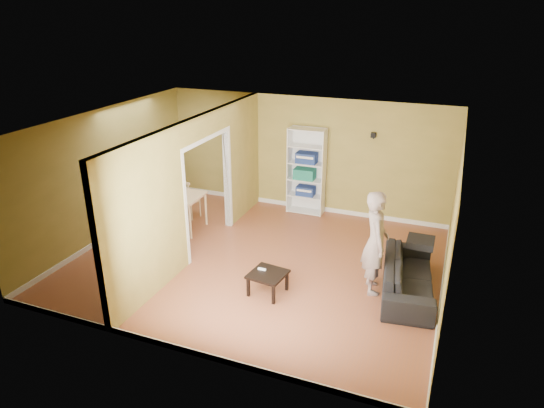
# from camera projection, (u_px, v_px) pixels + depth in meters

# --- Properties ---
(room_shell) EXTENTS (6.50, 6.50, 6.50)m
(room_shell) POSITION_uv_depth(u_px,v_px,m) (257.00, 196.00, 8.52)
(room_shell) COLOR brown
(room_shell) RESTS_ON ground
(partition) EXTENTS (0.22, 5.50, 2.60)m
(partition) POSITION_uv_depth(u_px,v_px,m) (197.00, 187.00, 8.92)
(partition) COLOR #A79444
(partition) RESTS_ON ground
(wall_speaker) EXTENTS (0.10, 0.10, 0.10)m
(wall_speaker) POSITION_uv_depth(u_px,v_px,m) (373.00, 135.00, 10.10)
(wall_speaker) COLOR black
(wall_speaker) RESTS_ON room_shell
(sofa) EXTENTS (2.12, 1.11, 0.77)m
(sofa) POSITION_uv_depth(u_px,v_px,m) (409.00, 271.00, 7.92)
(sofa) COLOR black
(sofa) RESTS_ON ground
(person) EXTENTS (0.89, 0.79, 2.05)m
(person) POSITION_uv_depth(u_px,v_px,m) (376.00, 234.00, 7.73)
(person) COLOR slate
(person) RESTS_ON ground
(bookshelf) EXTENTS (0.82, 0.36, 1.96)m
(bookshelf) POSITION_uv_depth(u_px,v_px,m) (307.00, 171.00, 10.85)
(bookshelf) COLOR white
(bookshelf) RESTS_ON ground
(paper_box_navy_a) EXTENTS (0.40, 0.26, 0.21)m
(paper_box_navy_a) POSITION_uv_depth(u_px,v_px,m) (306.00, 191.00, 10.98)
(paper_box_navy_a) COLOR navy
(paper_box_navy_a) RESTS_ON bookshelf
(paper_box_teal) EXTENTS (0.46, 0.30, 0.24)m
(paper_box_teal) POSITION_uv_depth(u_px,v_px,m) (305.00, 174.00, 10.84)
(paper_box_teal) COLOR #0F8983
(paper_box_teal) RESTS_ON bookshelf
(paper_box_navy_b) EXTENTS (0.45, 0.29, 0.23)m
(paper_box_navy_b) POSITION_uv_depth(u_px,v_px,m) (307.00, 158.00, 10.69)
(paper_box_navy_b) COLOR navy
(paper_box_navy_b) RESTS_ON bookshelf
(coffee_table) EXTENTS (0.56, 0.56, 0.37)m
(coffee_table) POSITION_uv_depth(u_px,v_px,m) (268.00, 276.00, 7.89)
(coffee_table) COLOR black
(coffee_table) RESTS_ON ground
(game_controller) EXTENTS (0.14, 0.04, 0.03)m
(game_controller) POSITION_uv_depth(u_px,v_px,m) (262.00, 269.00, 7.96)
(game_controller) COLOR white
(game_controller) RESTS_ON coffee_table
(dining_table) EXTENTS (1.23, 0.82, 0.77)m
(dining_table) POSITION_uv_depth(u_px,v_px,m) (173.00, 198.00, 10.11)
(dining_table) COLOR tan
(dining_table) RESTS_ON ground
(chair_left) EXTENTS (0.59, 0.59, 0.99)m
(chair_left) POSITION_uv_depth(u_px,v_px,m) (142.00, 202.00, 10.41)
(chair_left) COLOR #D8BF7F
(chair_left) RESTS_ON ground
(chair_near) EXTENTS (0.61, 0.61, 1.05)m
(chair_near) POSITION_uv_depth(u_px,v_px,m) (160.00, 216.00, 9.65)
(chair_near) COLOR tan
(chair_near) RESTS_ON ground
(chair_far) EXTENTS (0.49, 0.49, 0.89)m
(chair_far) POSITION_uv_depth(u_px,v_px,m) (191.00, 198.00, 10.73)
(chair_far) COLOR tan
(chair_far) RESTS_ON ground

